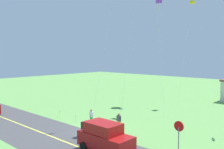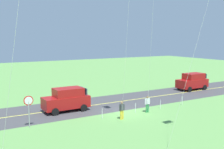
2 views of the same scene
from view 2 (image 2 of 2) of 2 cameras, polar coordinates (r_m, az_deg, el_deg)
name	(u,v)px [view 2 (image 2 of 2)]	position (r m, az deg, el deg)	size (l,w,h in m)	color
ground_plane	(125,113)	(26.75, 2.68, -7.83)	(120.00, 120.00, 0.10)	#60994C
asphalt_road	(104,104)	(30.04, -1.56, -5.99)	(120.00, 7.00, 0.00)	#424244
road_centre_stripe	(104,104)	(30.04, -1.56, -5.98)	(120.00, 0.16, 0.00)	#E5E04C
car_suv_foreground	(67,99)	(27.22, -9.29, -5.03)	(4.40, 2.12, 2.24)	maroon
car_parked_west_far	(192,81)	(39.29, 16.18, -1.34)	(4.40, 2.12, 2.24)	maroon
stop_sign	(29,105)	(22.82, -16.73, -6.06)	(0.76, 0.08, 2.56)	gray
person_adult_near	(122,110)	(24.23, 2.04, -7.22)	(0.58, 0.22, 1.60)	yellow
person_adult_companion	(147,104)	(26.60, 7.28, -5.93)	(0.58, 0.22, 1.60)	#338C4C
fence_post_0	(182,101)	(30.30, 14.21, -5.24)	(0.05, 0.05, 0.90)	silver
fence_post_1	(160,104)	(28.31, 9.91, -6.02)	(0.05, 0.05, 0.90)	silver
fence_post_2	(135,108)	(26.46, 4.84, -6.90)	(0.05, 0.05, 0.90)	silver
fence_post_3	(102,113)	(24.60, -2.02, -7.99)	(0.05, 0.05, 0.90)	silver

